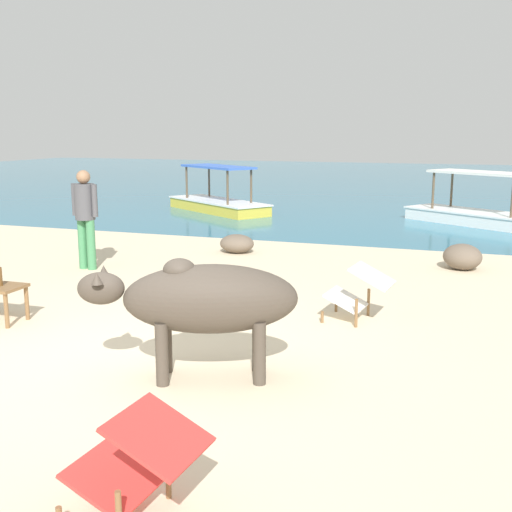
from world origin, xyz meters
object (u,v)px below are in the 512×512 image
(deck_chair_near, at_px, (359,290))
(cow, at_px, (205,300))
(deck_chair_far, at_px, (136,459))
(boat_yellow, at_px, (218,202))
(person_standing, at_px, (85,212))
(boat_white, at_px, (479,213))

(deck_chair_near, bearing_deg, cow, 71.99)
(deck_chair_far, bearing_deg, deck_chair_near, -92.92)
(deck_chair_far, distance_m, boat_yellow, 14.56)
(deck_chair_near, bearing_deg, person_standing, -10.49)
(boat_yellow, bearing_deg, deck_chair_far, 145.46)
(person_standing, height_order, boat_white, person_standing)
(deck_chair_near, height_order, boat_yellow, boat_yellow)
(cow, height_order, deck_chair_far, cow)
(deck_chair_far, bearing_deg, boat_yellow, -65.53)
(deck_chair_near, xyz_separation_m, boat_white, (1.31, 9.00, -0.13))
(person_standing, bearing_deg, deck_chair_far, -136.45)
(deck_chair_near, bearing_deg, deck_chair_far, 89.60)
(boat_yellow, bearing_deg, deck_chair_near, 156.20)
(cow, relative_size, deck_chair_far, 2.50)
(boat_white, bearing_deg, deck_chair_far, 115.28)
(cow, xyz_separation_m, deck_chair_far, (0.50, -2.13, -0.36))
(deck_chair_near, height_order, person_standing, person_standing)
(deck_chair_far, bearing_deg, cow, -73.04)
(boat_white, bearing_deg, boat_yellow, 31.00)
(cow, relative_size, person_standing, 1.23)
(cow, xyz_separation_m, boat_yellow, (-4.67, 11.48, -0.49))
(person_standing, bearing_deg, boat_white, -31.20)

